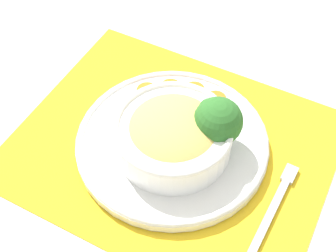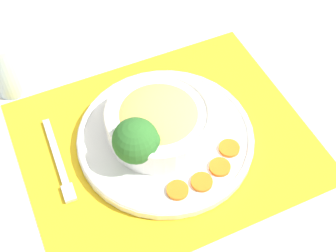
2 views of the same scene
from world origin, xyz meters
The scene contains 10 objects.
ground_plane centered at (0.00, 0.00, 0.00)m, with size 4.00×4.00×0.00m, color beige.
placemat centered at (0.00, 0.00, 0.00)m, with size 0.56×0.47×0.00m.
plate centered at (0.00, 0.00, 0.02)m, with size 0.32×0.32×0.02m.
bowl centered at (0.01, -0.01, 0.05)m, with size 0.19×0.19×0.07m.
broccoli_floret centered at (0.06, 0.03, 0.07)m, with size 0.08×0.08×0.09m.
carrot_slice_near centered at (0.02, 0.12, 0.02)m, with size 0.04×0.04×0.01m.
carrot_slice_middle centered at (-0.03, 0.11, 0.02)m, with size 0.04×0.04×0.01m.
carrot_slice_far centered at (-0.07, 0.09, 0.02)m, with size 0.04×0.04×0.01m.
carrot_slice_extra centered at (-0.10, 0.06, 0.02)m, with size 0.04×0.04×0.01m.
fork centered at (0.19, 0.00, 0.01)m, with size 0.03×0.18×0.01m.
Camera 1 is at (0.25, -0.39, 0.64)m, focal length 50.00 mm.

